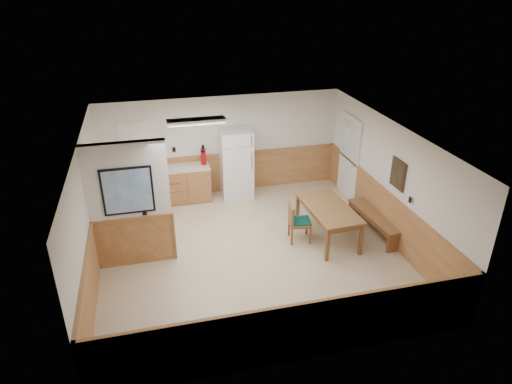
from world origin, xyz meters
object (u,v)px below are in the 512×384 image
object	(u,v)px
dining_table	(328,211)
dining_bench	(374,219)
dining_chair	(296,220)
soap_bottle	(129,168)
fire_extinguisher	(203,156)
refrigerator	(236,164)

from	to	relation	value
dining_table	dining_bench	distance (m)	1.12
dining_table	dining_bench	world-z (taller)	dining_table
dining_chair	soap_bottle	world-z (taller)	soap_bottle
dining_chair	fire_extinguisher	bearing A→B (deg)	130.74
soap_bottle	dining_bench	bearing A→B (deg)	-27.01
dining_bench	dining_chair	bearing A→B (deg)	171.10
dining_bench	fire_extinguisher	bearing A→B (deg)	136.88
dining_chair	soap_bottle	bearing A→B (deg)	152.27
fire_extinguisher	soap_bottle	bearing A→B (deg)	163.44
dining_bench	dining_chair	world-z (taller)	dining_chair
refrigerator	dining_bench	distance (m)	3.63
fire_extinguisher	soap_bottle	world-z (taller)	fire_extinguisher
refrigerator	dining_bench	bearing A→B (deg)	-43.98
dining_bench	fire_extinguisher	xyz separation A→B (m)	(-3.32, 2.63, 0.77)
dining_table	soap_bottle	bearing A→B (deg)	144.75
dining_table	dining_chair	xyz separation A→B (m)	(-0.69, 0.07, -0.16)
refrigerator	dining_chair	xyz separation A→B (m)	(0.77, -2.42, -0.38)
dining_bench	soap_bottle	world-z (taller)	soap_bottle
dining_chair	soap_bottle	distance (m)	4.18
dining_table	soap_bottle	xyz separation A→B (m)	(-4.02, 2.54, 0.35)
fire_extinguisher	dining_bench	bearing A→B (deg)	-56.13
dining_table	fire_extinguisher	xyz separation A→B (m)	(-2.25, 2.58, 0.46)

